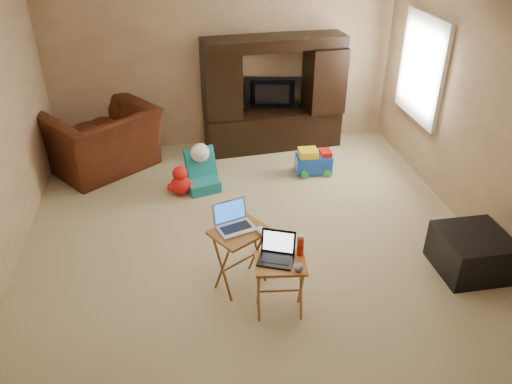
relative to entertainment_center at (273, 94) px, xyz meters
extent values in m
plane|color=tan|center=(-0.69, -2.47, -0.83)|extent=(5.50, 5.50, 0.00)
plane|color=silver|center=(-0.69, -2.47, 1.67)|extent=(5.50, 5.50, 0.00)
plane|color=tan|center=(-0.69, 0.28, 0.42)|extent=(5.00, 0.00, 5.00)
plane|color=tan|center=(-0.69, -5.22, 0.42)|extent=(5.00, 0.00, 5.00)
plane|color=tan|center=(1.81, -2.47, 0.42)|extent=(0.00, 5.50, 5.50)
plane|color=white|center=(1.79, -0.92, 0.57)|extent=(0.00, 1.20, 1.20)
cube|color=white|center=(1.77, -0.92, 0.57)|extent=(0.06, 1.14, 1.34)
cube|color=black|center=(0.00, 0.00, 0.00)|extent=(2.06, 0.68, 1.66)
imported|color=black|center=(0.00, 0.08, -0.03)|extent=(0.85, 0.25, 0.48)
imported|color=#4D1F10|center=(-2.45, -0.33, -0.39)|extent=(1.78, 1.75, 0.87)
cube|color=black|center=(1.43, -3.22, -0.62)|extent=(0.67, 0.67, 0.42)
cube|color=brown|center=(-0.92, -3.08, -0.51)|extent=(0.63, 0.60, 0.65)
cube|color=#985924|center=(-0.62, -3.51, -0.54)|extent=(0.48, 0.40, 0.58)
cube|color=#B3B3B8|center=(-0.95, -3.05, -0.06)|extent=(0.41, 0.37, 0.24)
cube|color=black|center=(-0.66, -3.49, -0.13)|extent=(0.38, 0.35, 0.24)
ellipsoid|color=silver|center=(-0.73, -3.15, -0.16)|extent=(0.11, 0.15, 0.05)
ellipsoid|color=#424247|center=(-0.49, -3.63, -0.23)|extent=(0.10, 0.13, 0.05)
cylinder|color=red|center=(-0.42, -3.43, -0.16)|extent=(0.06, 0.06, 0.18)
camera|label=1|loc=(-1.38, -6.84, 2.49)|focal=35.00mm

